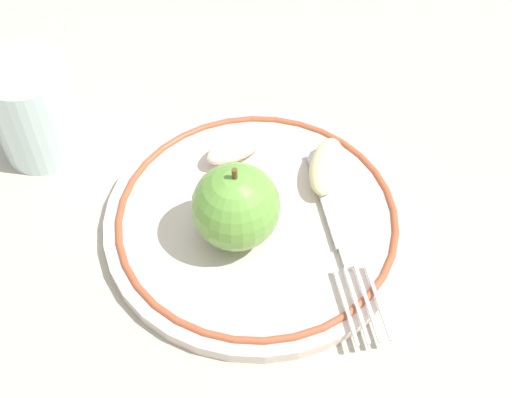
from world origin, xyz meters
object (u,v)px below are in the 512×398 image
Objects in this scene: apple_slice_front at (325,163)px; fork at (339,234)px; apple_slice_back at (238,145)px; drinking_glass at (35,110)px; plate at (256,220)px; apple_red_whole at (236,207)px.

apple_slice_front reaches higher than fork.
drinking_glass is at bearing 136.43° from apple_slice_back.
apple_slice_front reaches higher than plate.
apple_slice_front is at bearing -53.07° from apple_slice_back.
drinking_glass is at bearing 129.61° from plate.
plate is 2.79× the size of drinking_glass.
drinking_glass is at bearing 123.10° from apple_red_whole.
apple_red_whole is 0.42× the size of fork.
apple_red_whole is 0.09m from fork.
apple_slice_front is at bearing -34.85° from drinking_glass.
plate is 3.95× the size of apple_slice_back.
apple_red_whole reaches higher than apple_slice_front.
apple_red_whole reaches higher than drinking_glass.
drinking_glass reaches higher than fork.
drinking_glass is at bearing -123.97° from fork.
apple_slice_back is at bearing -31.98° from drinking_glass.
fork is (-0.02, -0.06, -0.01)m from apple_slice_front.
fork is at bearing -26.09° from apple_red_whole.
apple_slice_front is 0.34× the size of fork.
apple_red_whole is at bearing -126.83° from apple_slice_back.
plate is at bearing -114.27° from apple_slice_back.
drinking_glass reaches higher than apple_slice_front.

